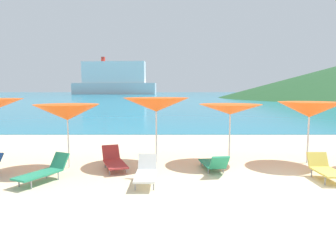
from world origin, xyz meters
The scene contains 12 objects.
ground_plane centered at (0.00, 10.00, -0.15)m, with size 50.00×100.00×0.30m, color beige.
ocean_water centered at (0.00, 229.79, 0.01)m, with size 650.00×440.00×0.02m, color teal.
umbrella_2 centered at (-6.52, 2.46, 1.79)m, with size 2.07×2.07×2.04m.
umbrella_3 centered at (-3.73, 3.21, 1.99)m, with size 2.26×2.26×2.23m.
umbrella_4 centered at (-1.19, 3.30, 1.83)m, with size 2.34×2.34×2.01m.
umbrella_5 centered at (1.47, 3.14, 1.83)m, with size 2.14×2.14×2.09m.
lounge_chair_1 centered at (-1.93, 1.99, 0.25)m, with size 0.75×1.63×0.63m.
lounge_chair_3 centered at (1.06, 1.12, 0.31)m, with size 0.61×1.31×0.67m.
lounge_chair_4 centered at (-5.04, 2.28, 0.27)m, with size 1.09×1.71×0.66m.
lounge_chair_5 centered at (-3.92, 0.78, 0.30)m, with size 0.54×1.43×0.68m.
lounge_chair_6 centered at (-6.71, 0.94, 0.30)m, with size 1.16×1.64×0.69m.
cruise_ship centered at (-38.75, 193.97, 9.41)m, with size 55.36×12.19×24.16m.
Camera 1 is at (-3.33, -7.17, 2.47)m, focal length 32.61 mm.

